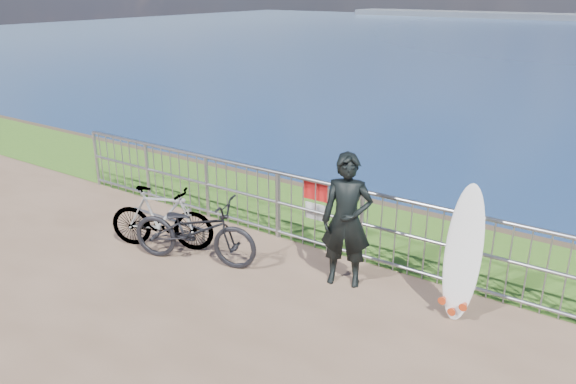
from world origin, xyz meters
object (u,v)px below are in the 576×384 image
Objects in this scene: bicycle_near at (194,230)px; surfboard at (462,258)px; surfer at (347,221)px; bicycle_far at (161,218)px.

surfboard is at bearing -94.96° from bicycle_near.
surfboard is 3.74m from bicycle_near.
surfer is 2.96m from bicycle_far.
bicycle_far is at bearing 67.51° from bicycle_near.
bicycle_far is at bearing -170.58° from surfboard.
bicycle_near is (-3.64, -0.80, -0.27)m from surfboard.
surfboard is 1.02× the size of bicycle_far.
surfboard is at bearing -17.25° from surfer.
bicycle_far is (-2.86, -0.64, -0.42)m from surfer.
surfer is 1.54m from surfboard.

